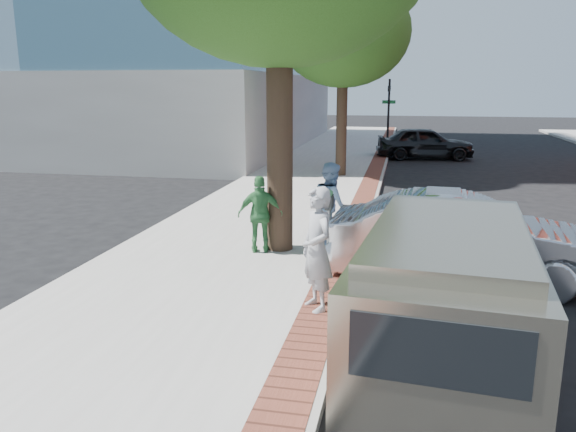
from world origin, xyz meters
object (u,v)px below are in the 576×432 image
(van, at_px, (446,282))
(parking_meter, at_px, (329,214))
(person_officer, at_px, (331,205))
(bg_car, at_px, (425,143))
(person_green, at_px, (261,214))
(sedan_silver, at_px, (465,240))
(person_gray, at_px, (317,249))

(van, bearing_deg, parking_meter, 130.39)
(person_officer, relative_size, bg_car, 0.39)
(person_officer, relative_size, person_green, 1.14)
(person_green, xyz_separation_m, sedan_silver, (3.87, -0.60, -0.14))
(parking_meter, height_order, person_gray, person_gray)
(person_officer, xyz_separation_m, sedan_silver, (2.55, -1.31, -0.25))
(van, bearing_deg, person_gray, 160.49)
(parking_meter, distance_m, person_green, 1.77)
(person_green, bearing_deg, van, 118.77)
(person_green, distance_m, van, 4.89)
(person_gray, height_order, person_officer, person_gray)
(parking_meter, bearing_deg, person_gray, -87.90)
(bg_car, bearing_deg, sedan_silver, 173.69)
(person_green, relative_size, bg_car, 0.34)
(person_green, xyz_separation_m, bg_car, (3.70, 17.13, -0.15))
(person_gray, bearing_deg, person_officer, 149.86)
(parking_meter, height_order, person_green, person_green)
(parking_meter, xyz_separation_m, bg_car, (2.21, 18.03, -0.43))
(parking_meter, distance_m, person_officer, 1.64)
(parking_meter, distance_m, bg_car, 18.17)
(person_gray, bearing_deg, person_green, 175.66)
(person_officer, bearing_deg, parking_meter, 164.17)
(person_gray, distance_m, person_officer, 3.46)
(person_green, bearing_deg, person_officer, -165.96)
(bg_car, height_order, van, van)
(parking_meter, height_order, bg_car, parking_meter)
(parking_meter, height_order, person_officer, person_officer)
(person_gray, height_order, bg_car, person_gray)
(sedan_silver, xyz_separation_m, van, (-0.52, -2.97, 0.22))
(person_officer, height_order, bg_car, person_officer)
(person_officer, height_order, person_green, person_officer)
(parking_meter, relative_size, person_officer, 0.84)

